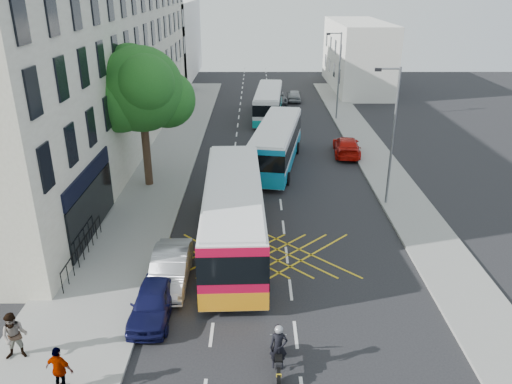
{
  "coord_description": "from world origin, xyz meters",
  "views": [
    {
      "loc": [
        -1.52,
        -15.34,
        12.38
      ],
      "look_at": [
        -1.5,
        8.74,
        2.2
      ],
      "focal_mm": 35.0,
      "sensor_mm": 36.0,
      "label": 1
    }
  ],
  "objects_px": {
    "street_tree": "(141,90)",
    "distant_car_silver": "(294,95)",
    "bus_mid": "(276,144)",
    "motorbike": "(278,349)",
    "bus_near": "(234,214)",
    "distant_car_grey": "(276,98)",
    "lamp_far": "(338,72)",
    "parked_car_silver": "(170,268)",
    "pedestrian_near": "(15,336)",
    "parked_car_blue": "(153,301)",
    "red_hatchback": "(347,146)",
    "lamp_near": "(392,130)",
    "bus_far": "(269,103)",
    "pedestrian_far": "(60,369)"
  },
  "relations": [
    {
      "from": "bus_mid",
      "to": "parked_car_blue",
      "type": "xyz_separation_m",
      "value": [
        -5.56,
        -17.75,
        -0.96
      ]
    },
    {
      "from": "pedestrian_near",
      "to": "parked_car_blue",
      "type": "bearing_deg",
      "value": 21.71
    },
    {
      "from": "bus_near",
      "to": "distant_car_silver",
      "type": "xyz_separation_m",
      "value": [
        5.4,
        33.3,
        -1.16
      ]
    },
    {
      "from": "parked_car_blue",
      "to": "distant_car_grey",
      "type": "xyz_separation_m",
      "value": [
        6.36,
        37.81,
        -0.04
      ]
    },
    {
      "from": "lamp_near",
      "to": "bus_far",
      "type": "distance_m",
      "value": 21.92
    },
    {
      "from": "bus_near",
      "to": "parked_car_silver",
      "type": "bearing_deg",
      "value": -130.92
    },
    {
      "from": "lamp_near",
      "to": "parked_car_blue",
      "type": "xyz_separation_m",
      "value": [
        -11.8,
        -10.81,
        -3.95
      ]
    },
    {
      "from": "parked_car_blue",
      "to": "street_tree",
      "type": "bearing_deg",
      "value": 102.66
    },
    {
      "from": "parked_car_silver",
      "to": "pedestrian_far",
      "type": "xyz_separation_m",
      "value": [
        -2.49,
        -6.51,
        0.25
      ]
    },
    {
      "from": "street_tree",
      "to": "parked_car_silver",
      "type": "distance_m",
      "value": 13.05
    },
    {
      "from": "distant_car_silver",
      "to": "parked_car_blue",
      "type": "bearing_deg",
      "value": 80.52
    },
    {
      "from": "parked_car_silver",
      "to": "distant_car_grey",
      "type": "bearing_deg",
      "value": 79.53
    },
    {
      "from": "bus_near",
      "to": "pedestrian_far",
      "type": "distance_m",
      "value": 11.15
    },
    {
      "from": "lamp_far",
      "to": "parked_car_silver",
      "type": "height_order",
      "value": "lamp_far"
    },
    {
      "from": "bus_near",
      "to": "pedestrian_far",
      "type": "bearing_deg",
      "value": -119.85
    },
    {
      "from": "street_tree",
      "to": "bus_mid",
      "type": "height_order",
      "value": "street_tree"
    },
    {
      "from": "street_tree",
      "to": "bus_mid",
      "type": "relative_size",
      "value": 0.78
    },
    {
      "from": "red_hatchback",
      "to": "distant_car_grey",
      "type": "xyz_separation_m",
      "value": [
        -4.74,
        17.56,
        -0.06
      ]
    },
    {
      "from": "parked_car_blue",
      "to": "parked_car_silver",
      "type": "relative_size",
      "value": 0.88
    },
    {
      "from": "bus_far",
      "to": "bus_near",
      "type": "bearing_deg",
      "value": -90.94
    },
    {
      "from": "bus_near",
      "to": "distant_car_grey",
      "type": "xyz_separation_m",
      "value": [
        3.38,
        32.06,
        -1.17
      ]
    },
    {
      "from": "bus_near",
      "to": "bus_mid",
      "type": "xyz_separation_m",
      "value": [
        2.58,
        12.01,
        -0.17
      ]
    },
    {
      "from": "lamp_near",
      "to": "bus_near",
      "type": "bearing_deg",
      "value": -150.11
    },
    {
      "from": "bus_near",
      "to": "red_hatchback",
      "type": "relative_size",
      "value": 2.58
    },
    {
      "from": "lamp_far",
      "to": "bus_mid",
      "type": "relative_size",
      "value": 0.71
    },
    {
      "from": "bus_far",
      "to": "parked_car_blue",
      "type": "relative_size",
      "value": 2.64
    },
    {
      "from": "red_hatchback",
      "to": "distant_car_grey",
      "type": "relative_size",
      "value": 1.06
    },
    {
      "from": "lamp_near",
      "to": "pedestrian_far",
      "type": "xyz_separation_m",
      "value": [
        -13.97,
        -14.91,
        -3.63
      ]
    },
    {
      "from": "pedestrian_near",
      "to": "red_hatchback",
      "type": "bearing_deg",
      "value": 46.53
    },
    {
      "from": "street_tree",
      "to": "lamp_far",
      "type": "distance_m",
      "value": 22.57
    },
    {
      "from": "bus_far",
      "to": "lamp_near",
      "type": "bearing_deg",
      "value": -68.4
    },
    {
      "from": "lamp_far",
      "to": "bus_near",
      "type": "height_order",
      "value": "lamp_far"
    },
    {
      "from": "bus_mid",
      "to": "parked_car_silver",
      "type": "xyz_separation_m",
      "value": [
        -5.25,
        -15.34,
        -0.89
      ]
    },
    {
      "from": "bus_mid",
      "to": "pedestrian_near",
      "type": "relative_size",
      "value": 6.19
    },
    {
      "from": "motorbike",
      "to": "pedestrian_far",
      "type": "bearing_deg",
      "value": -170.14
    },
    {
      "from": "distant_car_silver",
      "to": "street_tree",
      "type": "bearing_deg",
      "value": 68.56
    },
    {
      "from": "red_hatchback",
      "to": "pedestrian_near",
      "type": "bearing_deg",
      "value": 61.39
    },
    {
      "from": "distant_car_grey",
      "to": "pedestrian_far",
      "type": "relative_size",
      "value": 2.7
    },
    {
      "from": "street_tree",
      "to": "distant_car_silver",
      "type": "relative_size",
      "value": 2.36
    },
    {
      "from": "bus_near",
      "to": "pedestrian_near",
      "type": "relative_size",
      "value": 6.72
    },
    {
      "from": "red_hatchback",
      "to": "distant_car_silver",
      "type": "bearing_deg",
      "value": -76.45
    },
    {
      "from": "bus_far",
      "to": "red_hatchback",
      "type": "xyz_separation_m",
      "value": [
        5.77,
        -11.27,
        -0.82
      ]
    },
    {
      "from": "lamp_near",
      "to": "red_hatchback",
      "type": "relative_size",
      "value": 1.69
    },
    {
      "from": "lamp_near",
      "to": "parked_car_blue",
      "type": "bearing_deg",
      "value": -137.51
    },
    {
      "from": "bus_far",
      "to": "pedestrian_far",
      "type": "bearing_deg",
      "value": -97.64
    },
    {
      "from": "bus_far",
      "to": "parked_car_silver",
      "type": "xyz_separation_m",
      "value": [
        -5.02,
        -29.11,
        -0.77
      ]
    },
    {
      "from": "lamp_far",
      "to": "bus_near",
      "type": "relative_size",
      "value": 0.65
    },
    {
      "from": "motorbike",
      "to": "pedestrian_far",
      "type": "relative_size",
      "value": 1.26
    },
    {
      "from": "street_tree",
      "to": "motorbike",
      "type": "bearing_deg",
      "value": -65.21
    },
    {
      "from": "lamp_far",
      "to": "parked_car_silver",
      "type": "distance_m",
      "value": 30.88
    }
  ]
}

